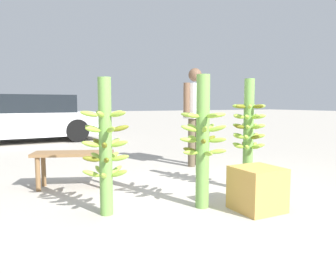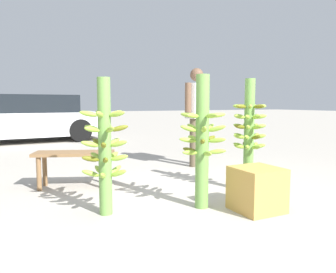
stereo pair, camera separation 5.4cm
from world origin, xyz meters
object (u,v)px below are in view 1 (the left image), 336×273
at_px(banana_stalk_right, 248,132).
at_px(parked_car, 24,119).
at_px(vendor_person, 195,108).
at_px(produce_crate, 257,189).
at_px(banana_stalk_left, 105,146).
at_px(market_bench, 73,159).
at_px(banana_stalk_center, 203,140).

height_order(banana_stalk_right, parked_car, banana_stalk_right).
height_order(vendor_person, produce_crate, vendor_person).
bearing_deg(banana_stalk_left, banana_stalk_right, 2.59).
xyz_separation_m(banana_stalk_left, parked_car, (-0.35, 7.06, -0.04)).
distance_m(market_bench, parked_car, 5.89).
distance_m(banana_stalk_right, market_bench, 2.26).
bearing_deg(banana_stalk_center, market_bench, 126.40).
bearing_deg(banana_stalk_center, produce_crate, -36.89).
xyz_separation_m(parked_car, produce_crate, (1.76, -7.64, -0.43)).
height_order(banana_stalk_left, vendor_person, vendor_person).
bearing_deg(banana_stalk_center, banana_stalk_left, 166.16).
bearing_deg(vendor_person, market_bench, -13.99).
xyz_separation_m(banana_stalk_center, vendor_person, (1.14, 2.02, 0.29)).
xyz_separation_m(banana_stalk_right, vendor_person, (0.26, 1.70, 0.27)).
bearing_deg(parked_car, banana_stalk_center, -173.47).
bearing_deg(market_bench, vendor_person, 36.15).
relative_size(vendor_person, parked_car, 0.39).
relative_size(banana_stalk_left, produce_crate, 3.00).
relative_size(banana_stalk_center, parked_car, 0.32).
xyz_separation_m(banana_stalk_center, market_bench, (-1.05, 1.43, -0.34)).
bearing_deg(banana_stalk_left, vendor_person, 40.33).
bearing_deg(banana_stalk_left, banana_stalk_center, -13.84).
distance_m(banana_stalk_right, parked_car, 7.32).
relative_size(banana_stalk_center, banana_stalk_right, 1.00).
xyz_separation_m(banana_stalk_left, vendor_person, (2.10, 1.79, 0.32)).
relative_size(vendor_person, produce_crate, 3.78).
bearing_deg(produce_crate, vendor_person, 73.71).
distance_m(banana_stalk_center, produce_crate, 0.75).
height_order(banana_stalk_left, banana_stalk_right, banana_stalk_right).
height_order(market_bench, parked_car, parked_car).
height_order(market_bench, produce_crate, market_bench).
xyz_separation_m(vendor_person, parked_car, (-2.45, 5.28, -0.36)).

